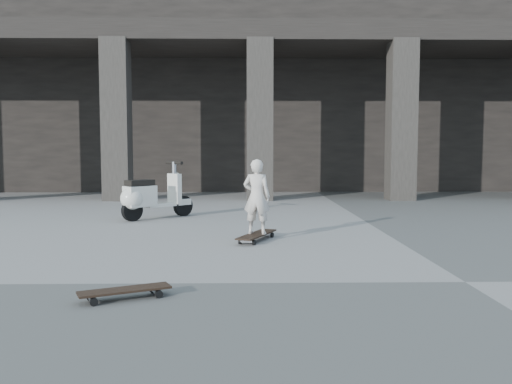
{
  "coord_description": "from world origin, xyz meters",
  "views": [
    {
      "loc": [
        -2.14,
        -5.15,
        1.3
      ],
      "look_at": [
        -1.99,
        2.92,
        0.65
      ],
      "focal_mm": 38.0,
      "sensor_mm": 36.0,
      "label": 1
    }
  ],
  "objects_px": {
    "longboard": "(257,235)",
    "scooter": "(146,197)",
    "child": "(257,197)",
    "skateboard_spare": "(125,291)"
  },
  "relations": [
    {
      "from": "longboard",
      "to": "scooter",
      "type": "bearing_deg",
      "value": 64.22
    },
    {
      "from": "longboard",
      "to": "scooter",
      "type": "xyz_separation_m",
      "value": [
        -1.97,
        2.29,
        0.34
      ]
    },
    {
      "from": "child",
      "to": "scooter",
      "type": "height_order",
      "value": "child"
    },
    {
      "from": "longboard",
      "to": "skateboard_spare",
      "type": "xyz_separation_m",
      "value": [
        -1.2,
        -2.97,
        -0.01
      ]
    },
    {
      "from": "skateboard_spare",
      "to": "child",
      "type": "distance_m",
      "value": 3.25
    },
    {
      "from": "scooter",
      "to": "child",
      "type": "bearing_deg",
      "value": -91.87
    },
    {
      "from": "skateboard_spare",
      "to": "longboard",
      "type": "bearing_deg",
      "value": 43.12
    },
    {
      "from": "longboard",
      "to": "skateboard_spare",
      "type": "bearing_deg",
      "value": -178.43
    },
    {
      "from": "skateboard_spare",
      "to": "child",
      "type": "height_order",
      "value": "child"
    },
    {
      "from": "longboard",
      "to": "child",
      "type": "height_order",
      "value": "child"
    }
  ]
}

